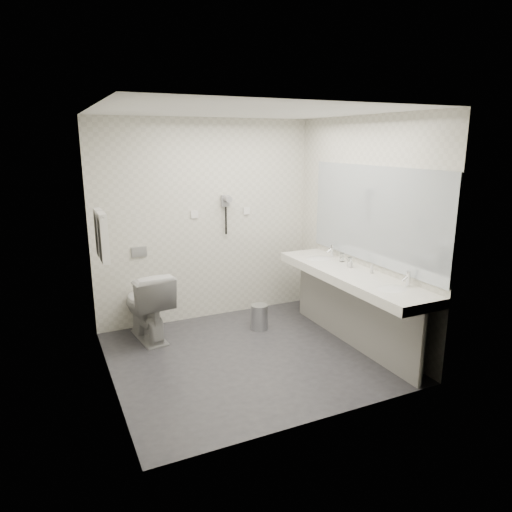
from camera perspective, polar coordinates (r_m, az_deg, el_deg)
floor at (r=5.04m, az=-0.84°, el=-12.22°), size 2.80×2.80×0.00m
ceiling at (r=4.53m, az=-0.96°, el=17.45°), size 2.80×2.80×0.00m
wall_back at (r=5.81m, az=-6.18°, el=4.25°), size 2.80×0.00×2.80m
wall_front at (r=3.52m, az=7.86°, el=-2.29°), size 2.80×0.00×2.80m
wall_left at (r=4.26m, az=-18.32°, el=0.01°), size 0.00×2.60×2.60m
wall_right at (r=5.34m, az=12.95°, el=3.11°), size 0.00×2.60×2.60m
vanity_counter at (r=5.13m, az=11.61°, el=-2.45°), size 0.55×2.20×0.10m
vanity_panel at (r=5.28m, az=11.60°, el=-6.84°), size 0.03×2.15×0.75m
vanity_post_near at (r=4.58m, az=19.79°, el=-10.75°), size 0.06×0.06×0.75m
vanity_post_far at (r=6.11m, az=6.02°, el=-3.73°), size 0.06×0.06×0.75m
mirror at (r=5.15m, az=14.30°, el=4.89°), size 0.02×2.20×1.05m
basin_near at (r=4.64m, az=16.41°, el=-4.05°), size 0.40×0.31×0.05m
basin_far at (r=5.63m, az=7.70°, el=-0.43°), size 0.40×0.31×0.05m
faucet_near at (r=4.74m, az=18.25°, el=-2.66°), size 0.04×0.04×0.15m
faucet_far at (r=5.72m, az=9.38°, el=0.66°), size 0.04×0.04×0.15m
soap_bottle_a at (r=5.27m, az=11.54°, el=-0.93°), size 0.05×0.05×0.09m
soap_bottle_c at (r=5.10m, az=14.08°, el=-1.50°), size 0.04×0.04×0.10m
glass_left at (r=5.32m, az=11.49°, el=-0.73°), size 0.07×0.07×0.10m
glass_right at (r=5.51m, az=10.56°, el=-0.16°), size 0.06×0.06×0.10m
toilet at (r=5.46m, az=-13.32°, el=-5.89°), size 0.55×0.85×0.81m
flush_plate at (r=5.65m, az=-14.22°, el=0.50°), size 0.18×0.02×0.12m
pedal_bin at (r=5.66m, az=0.41°, el=-7.58°), size 0.27×0.27×0.29m
bin_lid at (r=5.60m, az=0.41°, el=-6.13°), size 0.21×0.21×0.02m
towel_rail at (r=4.75m, az=-18.85°, el=5.05°), size 0.02×0.62×0.02m
towel_near at (r=4.65m, az=-18.31°, el=2.16°), size 0.07×0.24×0.48m
towel_far at (r=4.92m, az=-18.72°, el=2.75°), size 0.07×0.24×0.48m
dryer_cradle at (r=5.83m, az=-3.81°, el=6.82°), size 0.10×0.04×0.14m
dryer_barrel at (r=5.77m, az=-3.56°, el=7.04°), size 0.08×0.14×0.08m
dryer_cord at (r=5.86m, az=-3.72°, el=4.38°), size 0.02×0.02×0.35m
switch_plate_a at (r=5.74m, az=-7.59°, el=5.10°), size 0.09×0.02×0.09m
switch_plate_b at (r=5.99m, az=-1.17°, el=5.58°), size 0.09×0.02×0.09m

